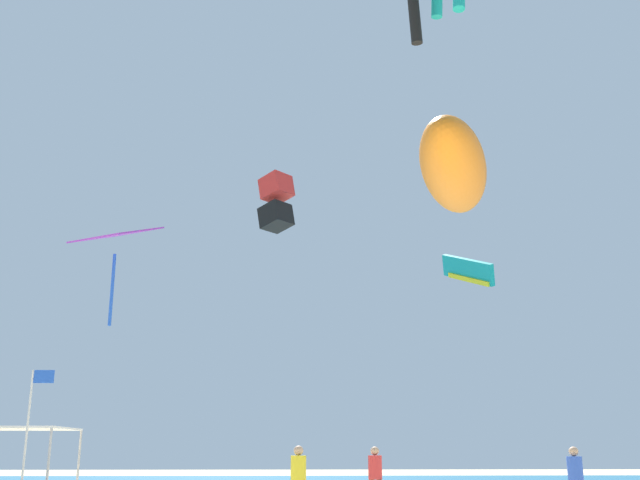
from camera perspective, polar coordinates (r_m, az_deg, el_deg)
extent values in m
cylinder|color=#B2B2B7|center=(22.17, -20.08, -16.37)|extent=(0.07, 0.07, 2.35)
cylinder|color=#B2B2B7|center=(25.01, -17.99, -16.37)|extent=(0.07, 0.07, 2.35)
cube|color=white|center=(24.00, -21.91, -13.19)|extent=(2.80, 3.02, 0.06)
cylinder|color=red|center=(25.32, 4.23, -16.92)|extent=(0.45, 0.45, 0.74)
sphere|color=tan|center=(25.31, 4.20, -15.76)|extent=(0.28, 0.28, 0.28)
cylinder|color=blue|center=(24.02, 18.89, -16.24)|extent=(0.44, 0.44, 0.74)
sphere|color=tan|center=(24.02, 18.78, -15.03)|extent=(0.28, 0.28, 0.28)
cylinder|color=yellow|center=(22.74, -1.66, -17.06)|extent=(0.45, 0.45, 0.75)
sphere|color=tan|center=(22.73, -1.65, -15.76)|extent=(0.28, 0.28, 0.28)
cylinder|color=silver|center=(21.94, -21.55, -14.25)|extent=(0.06, 0.06, 3.87)
cube|color=blue|center=(21.93, -20.32, -9.75)|extent=(0.55, 0.02, 0.35)
cube|color=red|center=(46.50, -3.35, 4.01)|extent=(2.37, 2.36, 1.66)
cube|color=black|center=(45.89, -3.38, 1.79)|extent=(2.37, 2.36, 1.66)
cube|color=teal|center=(47.53, 11.20, -2.24)|extent=(2.54, 4.40, 2.85)
cube|color=yellow|center=(47.40, 11.24, -2.98)|extent=(1.87, 3.23, 1.58)
ellipsoid|color=orange|center=(28.29, 10.19, 5.38)|extent=(5.22, 8.62, 3.02)
cone|color=pink|center=(28.76, 10.06, 7.73)|extent=(1.68, 1.53, 1.19)
cube|color=purple|center=(28.39, -15.29, 0.38)|extent=(3.33, 3.29, 0.89)
cylinder|color=blue|center=(27.91, -15.59, -3.66)|extent=(0.16, 0.16, 2.63)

